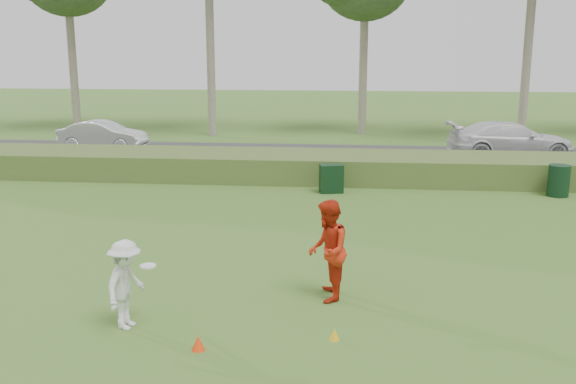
# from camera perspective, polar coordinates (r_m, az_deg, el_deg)

# --- Properties ---
(ground) EXTENTS (120.00, 120.00, 0.00)m
(ground) POSITION_cam_1_polar(r_m,az_deg,el_deg) (11.86, -1.97, -10.44)
(ground) COLOR #376321
(ground) RESTS_ON ground
(reed_strip) EXTENTS (80.00, 3.00, 0.90)m
(reed_strip) POSITION_cam_1_polar(r_m,az_deg,el_deg) (23.23, 1.98, 2.30)
(reed_strip) COLOR #415C24
(reed_strip) RESTS_ON ground
(park_road) EXTENTS (80.00, 6.00, 0.06)m
(park_road) POSITION_cam_1_polar(r_m,az_deg,el_deg) (28.22, 2.65, 3.30)
(park_road) COLOR #2D2D2D
(park_road) RESTS_ON ground
(player_white) EXTENTS (0.91, 1.08, 1.54)m
(player_white) POSITION_cam_1_polar(r_m,az_deg,el_deg) (11.22, -14.22, -7.97)
(player_white) COLOR silver
(player_white) RESTS_ON ground
(player_red) EXTENTS (0.76, 0.95, 1.92)m
(player_red) POSITION_cam_1_polar(r_m,az_deg,el_deg) (12.03, 3.55, -5.22)
(player_red) COLOR red
(player_red) RESTS_ON ground
(cone_orange) EXTENTS (0.21, 0.21, 0.24)m
(cone_orange) POSITION_cam_1_polar(r_m,az_deg,el_deg) (10.47, -7.99, -13.15)
(cone_orange) COLOR #FB3A0D
(cone_orange) RESTS_ON ground
(cone_yellow) EXTENTS (0.18, 0.18, 0.20)m
(cone_yellow) POSITION_cam_1_polar(r_m,az_deg,el_deg) (10.73, 4.14, -12.49)
(cone_yellow) COLOR gold
(cone_yellow) RESTS_ON ground
(utility_cabinet) EXTENTS (0.83, 0.63, 0.93)m
(utility_cabinet) POSITION_cam_1_polar(r_m,az_deg,el_deg) (21.00, 3.87, 1.19)
(utility_cabinet) COLOR black
(utility_cabinet) RESTS_ON ground
(trash_bin) EXTENTS (0.76, 0.76, 1.01)m
(trash_bin) POSITION_cam_1_polar(r_m,az_deg,el_deg) (22.19, 22.92, 0.94)
(trash_bin) COLOR black
(trash_bin) RESTS_ON ground
(car_mid) EXTENTS (4.09, 1.72, 1.31)m
(car_mid) POSITION_cam_1_polar(r_m,az_deg,el_deg) (30.62, -16.12, 4.86)
(car_mid) COLOR silver
(car_mid) RESTS_ON park_road
(car_right) EXTENTS (5.39, 2.55, 1.52)m
(car_right) POSITION_cam_1_polar(r_m,az_deg,el_deg) (28.91, 19.18, 4.41)
(car_right) COLOR silver
(car_right) RESTS_ON park_road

